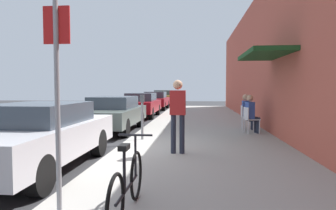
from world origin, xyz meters
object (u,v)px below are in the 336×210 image
object	(u,v)px
parked_car_1	(113,113)
parked_car_3	(155,100)
cafe_chair_0	(250,118)
seated_patron_1	(247,110)
parked_car_2	(141,104)
street_sign	(57,88)
parking_meter	(142,113)
cafe_chair_1	(245,116)
bicycle_0	(128,186)
seated_patron_0	(251,112)
parked_car_4	(163,97)
parked_car_0	(38,135)
pedestrian_standing	(178,110)

from	to	relation	value
parked_car_1	parked_car_3	world-z (taller)	parked_car_3
cafe_chair_0	seated_patron_1	xyz separation A→B (m)	(0.06, 0.89, 0.19)
parked_car_2	street_sign	xyz separation A→B (m)	(1.50, -13.42, 0.93)
parking_meter	cafe_chair_1	size ratio (longest dim) A/B	1.52
parked_car_1	cafe_chair_0	distance (m)	4.98
bicycle_0	parked_car_2	bearing A→B (deg)	99.86
street_sign	seated_patron_1	world-z (taller)	street_sign
seated_patron_0	cafe_chair_1	size ratio (longest dim) A/B	1.48
parking_meter	seated_patron_1	size ratio (longest dim) A/B	1.02
street_sign	cafe_chair_0	world-z (taller)	street_sign
cafe_chair_0	parked_car_3	bearing A→B (deg)	111.23
parked_car_1	parked_car_2	bearing A→B (deg)	90.00
cafe_chair_0	parked_car_4	bearing A→B (deg)	105.32
parked_car_0	seated_patron_1	size ratio (longest dim) A/B	3.41
parked_car_1	bicycle_0	bearing A→B (deg)	-73.10
parked_car_1	seated_patron_0	world-z (taller)	seated_patron_0
parked_car_3	parking_meter	xyz separation A→B (m)	(1.55, -14.25, 0.18)
parked_car_2	parked_car_3	xyz separation A→B (m)	(0.00, 6.12, -0.00)
street_sign	cafe_chair_1	world-z (taller)	street_sign
parked_car_1	parking_meter	xyz separation A→B (m)	(1.55, -2.39, 0.20)
parked_car_1	seated_patron_0	distance (m)	5.04
parked_car_2	parked_car_4	world-z (taller)	parked_car_4
seated_patron_0	parked_car_4	bearing A→B (deg)	105.51
parked_car_1	street_sign	xyz separation A→B (m)	(1.50, -7.69, 0.95)
parked_car_4	pedestrian_standing	xyz separation A→B (m)	(2.71, -21.33, 0.38)
parked_car_2	parked_car_4	bearing A→B (deg)	90.00
pedestrian_standing	seated_patron_0	bearing A→B (deg)	56.19
cafe_chair_0	seated_patron_1	world-z (taller)	seated_patron_1
street_sign	bicycle_0	size ratio (longest dim) A/B	1.52
parked_car_2	cafe_chair_0	bearing A→B (deg)	-53.05
parked_car_0	cafe_chair_0	world-z (taller)	parked_car_0
parked_car_1	pedestrian_standing	bearing A→B (deg)	-57.12
parked_car_4	street_sign	bearing A→B (deg)	-86.54
parked_car_1	parked_car_2	world-z (taller)	parked_car_2
parked_car_2	seated_patron_1	size ratio (longest dim) A/B	3.41
parked_car_1	parking_meter	bearing A→B (deg)	-57.03
cafe_chair_0	seated_patron_1	bearing A→B (deg)	86.24
cafe_chair_1	pedestrian_standing	world-z (taller)	pedestrian_standing
bicycle_0	pedestrian_standing	size ratio (longest dim) A/B	1.01
street_sign	bicycle_0	distance (m)	1.42
seated_patron_0	cafe_chair_1	world-z (taller)	seated_patron_0
parked_car_0	parked_car_3	world-z (taller)	parked_car_3
parked_car_0	cafe_chair_1	xyz separation A→B (m)	(4.92, 5.53, -0.08)
parking_meter	bicycle_0	distance (m)	5.34
parked_car_1	parked_car_2	size ratio (longest dim) A/B	1.00
bicycle_0	seated_patron_1	distance (m)	8.19
parked_car_0	parked_car_2	world-z (taller)	parked_car_2
seated_patron_1	cafe_chair_1	bearing A→B (deg)	177.82
seated_patron_0	pedestrian_standing	bearing A→B (deg)	-123.81
bicycle_0	parked_car_1	bearing A→B (deg)	106.90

